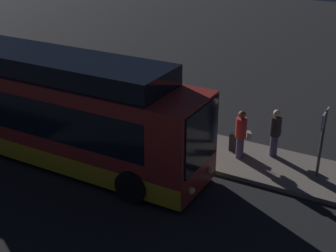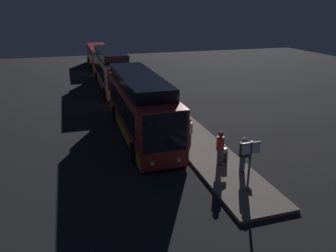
# 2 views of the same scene
# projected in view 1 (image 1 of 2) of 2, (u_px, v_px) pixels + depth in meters

# --- Properties ---
(ground) EXTENTS (80.00, 80.00, 0.00)m
(ground) POSITION_uv_depth(u_px,v_px,m) (76.00, 161.00, 17.37)
(ground) COLOR #232326
(platform) EXTENTS (20.00, 2.77, 0.16)m
(platform) POSITION_uv_depth(u_px,v_px,m) (122.00, 129.00, 19.71)
(platform) COLOR slate
(platform) RESTS_ON ground
(bus_lead) EXTENTS (11.30, 2.84, 3.97)m
(bus_lead) POSITION_uv_depth(u_px,v_px,m) (60.00, 112.00, 16.90)
(bus_lead) COLOR maroon
(bus_lead) RESTS_ON ground
(passenger_boarding) EXTENTS (0.69, 0.58, 1.63)m
(passenger_boarding) POSITION_uv_depth(u_px,v_px,m) (160.00, 125.00, 17.82)
(passenger_boarding) COLOR #4C476B
(passenger_boarding) RESTS_ON platform
(passenger_waiting) EXTENTS (0.41, 0.58, 1.84)m
(passenger_waiting) POSITION_uv_depth(u_px,v_px,m) (275.00, 131.00, 17.03)
(passenger_waiting) COLOR #4C476B
(passenger_waiting) RESTS_ON platform
(passenger_with_bags) EXTENTS (0.67, 0.61, 1.86)m
(passenger_with_bags) POSITION_uv_depth(u_px,v_px,m) (241.00, 133.00, 16.87)
(passenger_with_bags) COLOR #4C476B
(passenger_with_bags) RESTS_ON platform
(suitcase) EXTENTS (0.43, 0.23, 0.95)m
(suitcase) POSITION_uv_depth(u_px,v_px,m) (235.00, 142.00, 17.63)
(suitcase) COLOR black
(suitcase) RESTS_ON platform
(sign_post) EXTENTS (0.10, 0.87, 2.46)m
(sign_post) POSITION_uv_depth(u_px,v_px,m) (323.00, 133.00, 15.42)
(sign_post) COLOR #4C4C51
(sign_post) RESTS_ON platform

